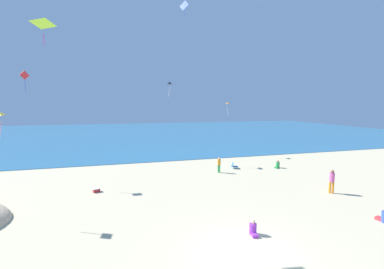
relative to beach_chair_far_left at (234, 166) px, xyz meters
The scene contains 13 objects.
ground_plane 6.55m from the beach_chair_far_left, 149.40° to the right, with size 120.00×120.00×0.00m, color beige.
ocean_water 35.19m from the beach_chair_far_left, 99.21° to the left, with size 120.00×60.00×0.05m, color teal.
beach_chair_far_left is the anchor object (origin of this frame).
cooler_box 12.99m from the beach_chair_far_left, 163.95° to the right, with size 0.56×0.48×0.27m.
person_0 12.76m from the beach_chair_far_left, 110.75° to the right, with size 0.40×0.63×0.74m.
person_2 2.34m from the beach_chair_far_left, 152.57° to the right, with size 0.38×0.38×1.44m.
person_3 4.39m from the beach_chair_far_left, 12.78° to the right, with size 0.69×0.58×0.77m.
person_4 9.08m from the beach_chair_far_left, 65.78° to the right, with size 0.48×0.48×1.70m.
kite_lime 19.09m from the beach_chair_far_left, 148.61° to the right, with size 1.06×0.99×1.34m.
kite_blue 14.95m from the beach_chair_far_left, 141.01° to the right, with size 0.52×0.62×1.08m.
kite_black 11.04m from the beach_chair_far_left, 140.93° to the left, with size 0.67×0.79×1.56m.
kite_orange 9.22m from the beach_chair_far_left, 73.06° to the left, with size 0.64×0.68×1.67m.
kite_red 19.65m from the beach_chair_far_left, behind, with size 0.58×0.47×1.68m.
Camera 1 is at (-4.73, -8.78, 6.23)m, focal length 23.19 mm.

